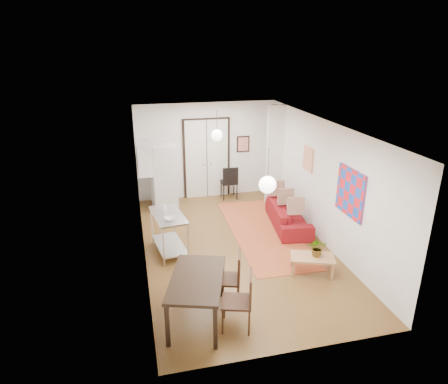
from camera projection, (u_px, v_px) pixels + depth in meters
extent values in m
plane|color=brown|center=(236.00, 247.00, 9.42)|extent=(7.00, 7.00, 0.00)
cube|color=white|center=(237.00, 125.00, 8.40)|extent=(4.20, 7.00, 0.02)
cube|color=white|center=(206.00, 151.00, 12.10)|extent=(4.20, 0.02, 2.90)
cube|color=white|center=(300.00, 271.00, 5.72)|extent=(4.20, 0.02, 2.90)
cube|color=white|center=(141.00, 197.00, 8.45)|extent=(0.02, 7.00, 2.90)
cube|color=white|center=(323.00, 182.00, 9.37)|extent=(0.02, 7.00, 2.90)
cube|color=silver|center=(207.00, 159.00, 12.14)|extent=(1.44, 0.06, 2.50)
cube|color=white|center=(275.00, 155.00, 11.63)|extent=(0.50, 0.10, 2.90)
cube|color=white|center=(144.00, 158.00, 9.70)|extent=(0.35, 1.00, 0.70)
cube|color=red|center=(350.00, 193.00, 8.15)|extent=(0.05, 1.00, 1.00)
cube|color=#F5EBCC|center=(308.00, 159.00, 9.97)|extent=(0.05, 0.50, 0.60)
cube|color=red|center=(243.00, 144.00, 12.27)|extent=(0.40, 0.03, 0.50)
cube|color=olive|center=(137.00, 151.00, 10.10)|extent=(0.03, 0.44, 0.54)
sphere|color=white|center=(217.00, 135.00, 10.45)|extent=(0.30, 0.30, 0.30)
cylinder|color=black|center=(217.00, 120.00, 10.31)|extent=(0.01, 0.01, 0.50)
sphere|color=white|center=(268.00, 185.00, 6.81)|extent=(0.30, 0.30, 0.30)
cylinder|color=black|center=(268.00, 162.00, 6.67)|extent=(0.01, 0.01, 0.50)
cube|color=#C36530|center=(263.00, 231.00, 10.18)|extent=(1.67, 4.19, 0.01)
imported|color=maroon|center=(288.00, 215.00, 10.41)|extent=(2.15, 1.08, 0.60)
cube|color=#A5774E|center=(312.00, 257.00, 8.22)|extent=(1.00, 0.77, 0.04)
cube|color=#A5774E|center=(298.00, 273.00, 8.02)|extent=(0.06, 0.06, 0.36)
cube|color=#A5774E|center=(334.00, 268.00, 8.20)|extent=(0.06, 0.06, 0.36)
cube|color=#A5774E|center=(290.00, 263.00, 8.38)|extent=(0.06, 0.06, 0.36)
cube|color=#A5774E|center=(325.00, 259.00, 8.56)|extent=(0.06, 0.06, 0.36)
imported|color=#295B29|center=(318.00, 248.00, 8.17)|extent=(0.43, 0.40, 0.38)
cube|color=#B8BABD|center=(168.00, 215.00, 8.87)|extent=(0.78, 1.31, 0.04)
cube|color=#B8BABD|center=(170.00, 245.00, 9.13)|extent=(0.74, 1.26, 0.03)
cylinder|color=#B8BABD|center=(159.00, 247.00, 8.45)|extent=(0.04, 0.04, 0.93)
cylinder|color=#B8BABD|center=(185.00, 244.00, 8.56)|extent=(0.04, 0.04, 0.93)
cylinder|color=#B8BABD|center=(155.00, 224.00, 9.50)|extent=(0.04, 0.04, 0.93)
cylinder|color=#B8BABD|center=(178.00, 222.00, 9.62)|extent=(0.04, 0.04, 0.93)
imported|color=beige|center=(170.00, 219.00, 8.58)|extent=(0.26, 0.26, 0.05)
imported|color=#538AB5|center=(165.00, 206.00, 9.04)|extent=(0.11, 0.11, 0.20)
cube|color=silver|center=(164.00, 177.00, 11.36)|extent=(0.74, 0.74, 1.88)
cube|color=black|center=(197.00, 279.00, 6.69)|extent=(1.28, 1.70, 0.05)
cube|color=black|center=(181.00, 330.00, 6.12)|extent=(0.08, 0.08, 0.77)
cube|color=black|center=(229.00, 323.00, 6.28)|extent=(0.08, 0.08, 0.77)
cube|color=black|center=(171.00, 281.00, 7.39)|extent=(0.08, 0.08, 0.77)
cube|color=black|center=(211.00, 275.00, 7.56)|extent=(0.08, 0.08, 0.77)
cube|color=#3D2213|center=(226.00, 279.00, 7.25)|extent=(0.61, 0.60, 0.04)
cube|color=#3D2213|center=(224.00, 259.00, 7.36)|extent=(0.18, 0.46, 0.52)
cylinder|color=#3D2213|center=(218.00, 299.00, 7.09)|extent=(0.03, 0.03, 0.50)
cylinder|color=#3D2213|center=(240.00, 296.00, 7.18)|extent=(0.03, 0.03, 0.50)
cylinder|color=#3D2213|center=(213.00, 285.00, 7.49)|extent=(0.03, 0.03, 0.50)
cylinder|color=#3D2213|center=(234.00, 283.00, 7.58)|extent=(0.03, 0.03, 0.50)
cube|color=#3D2213|center=(236.00, 302.00, 6.61)|extent=(0.61, 0.60, 0.04)
cube|color=#3D2213|center=(233.00, 280.00, 6.72)|extent=(0.18, 0.46, 0.52)
cylinder|color=#3D2213|center=(228.00, 324.00, 6.46)|extent=(0.03, 0.03, 0.50)
cylinder|color=#3D2213|center=(252.00, 320.00, 6.55)|extent=(0.03, 0.03, 0.50)
cylinder|color=#3D2213|center=(221.00, 308.00, 6.85)|extent=(0.03, 0.03, 0.50)
cylinder|color=#3D2213|center=(245.00, 305.00, 6.94)|extent=(0.03, 0.03, 0.50)
cube|color=black|center=(229.00, 182.00, 12.24)|extent=(0.48, 0.48, 0.04)
cube|color=black|center=(227.00, 172.00, 12.35)|extent=(0.47, 0.05, 0.51)
cylinder|color=black|center=(224.00, 193.00, 12.10)|extent=(0.03, 0.03, 0.51)
cylinder|color=black|center=(237.00, 192.00, 12.19)|extent=(0.03, 0.03, 0.51)
cylinder|color=black|center=(221.00, 188.00, 12.48)|extent=(0.03, 0.03, 0.51)
cylinder|color=black|center=(234.00, 187.00, 12.57)|extent=(0.03, 0.03, 0.51)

